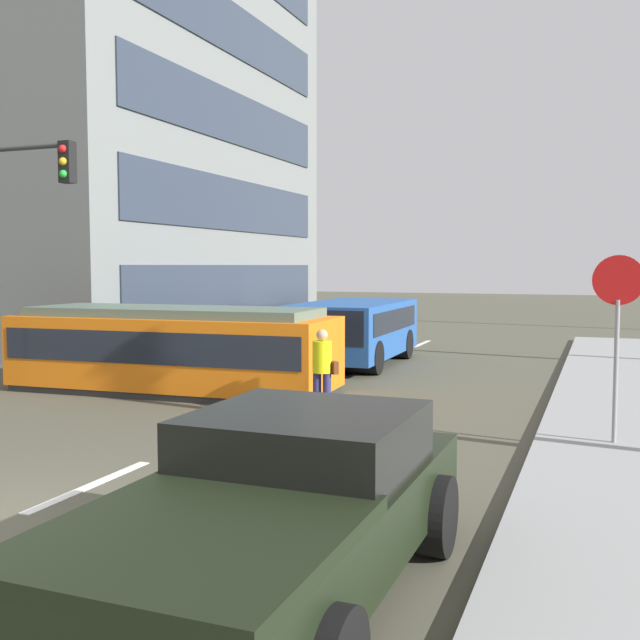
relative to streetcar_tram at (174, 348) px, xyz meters
name	(u,v)px	position (x,y,z in m)	size (l,w,h in m)	color
ground_plane	(315,389)	(2.93, 1.36, -0.99)	(120.00, 120.00, 0.00)	#4E4C3D
lane_stripe_1	(91,485)	(2.93, -6.64, -0.98)	(0.16, 2.40, 0.01)	silver
lane_stripe_2	(235,424)	(2.93, -2.64, -0.98)	(0.16, 2.40, 0.01)	silver
lane_stripe_3	(374,364)	(2.93, 6.00, -0.98)	(0.16, 2.40, 0.01)	silver
lane_stripe_4	(422,344)	(2.93, 12.00, -0.98)	(0.16, 2.40, 0.01)	silver
corner_building	(60,140)	(-11.93, 10.48, 7.01)	(16.20, 16.82, 16.00)	slate
streetcar_tram	(174,348)	(0.00, 0.00, 0.00)	(7.48, 2.88, 1.92)	orange
city_bus	(353,329)	(2.36, 5.81, 0.05)	(2.65, 5.62, 1.81)	#235097
pedestrian_crossing	(322,368)	(4.19, -1.51, -0.05)	(0.51, 0.36, 1.67)	navy
pickup_truck_parked	(283,509)	(6.60, -8.75, -0.19)	(2.31, 5.01, 1.55)	black
parked_sedan_mid	(190,344)	(-1.97, 3.96, -0.37)	(2.16, 4.24, 1.19)	#0A4197
parked_sedan_far	(270,327)	(-2.30, 10.12, -0.37)	(2.18, 4.17, 1.19)	beige
parked_sedan_furthest	(325,317)	(-2.30, 15.81, -0.36)	(2.15, 4.63, 1.19)	black
stop_sign	(618,309)	(9.29, -2.27, 1.21)	(0.76, 0.07, 2.88)	gray
traffic_light_mast	(16,221)	(-2.50, -2.08, 2.81)	(2.51, 0.33, 5.50)	#333333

